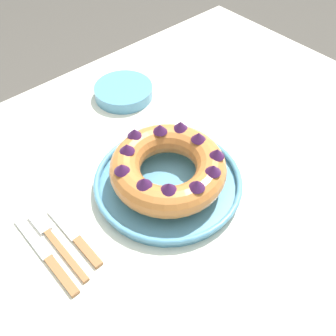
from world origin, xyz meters
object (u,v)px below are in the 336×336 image
at_px(fork, 54,240).
at_px(serving_dish, 168,182).
at_px(bundt_cake, 168,167).
at_px(side_bowl, 124,92).
at_px(serving_knife, 49,259).
at_px(cake_knife, 77,240).

bearing_deg(fork, serving_dish, -12.95).
relative_size(serving_dish, fork, 1.63).
xyz_separation_m(serving_dish, fork, (-0.25, 0.04, -0.01)).
relative_size(bundt_cake, side_bowl, 1.55).
bearing_deg(fork, serving_knife, -136.35).
xyz_separation_m(bundt_cake, serving_knife, (-0.27, 0.01, -0.06)).
bearing_deg(fork, side_bowl, 32.50).
xyz_separation_m(bundt_cake, cake_knife, (-0.21, 0.01, -0.06)).
height_order(serving_dish, side_bowl, side_bowl).
bearing_deg(bundt_cake, serving_knife, 177.37).
distance_m(bundt_cake, fork, 0.26).
relative_size(bundt_cake, fork, 1.24).
distance_m(serving_dish, cake_knife, 0.21).
distance_m(fork, serving_knife, 0.04).
xyz_separation_m(serving_dish, bundt_cake, (0.00, -0.00, 0.05)).
relative_size(cake_knife, side_bowl, 1.10).
bearing_deg(bundt_cake, cake_knife, 176.39).
height_order(bundt_cake, side_bowl, bundt_cake).
relative_size(serving_knife, cake_knife, 1.23).
bearing_deg(serving_dish, bundt_cake, -19.95).
bearing_deg(fork, cake_knife, -43.41).
height_order(bundt_cake, serving_knife, bundt_cake).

